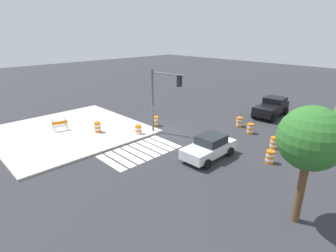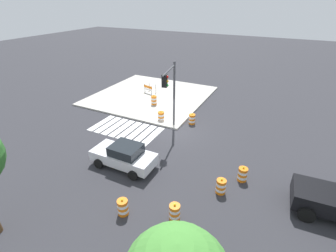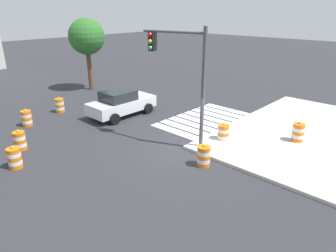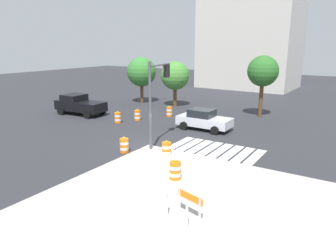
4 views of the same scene
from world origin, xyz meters
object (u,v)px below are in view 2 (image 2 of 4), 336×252
traffic_barrel_median_far (221,186)px  sports_car (124,155)px  traffic_barrel_on_sidewalk (154,100)px  construction_barricade (149,88)px  traffic_barrel_near_corner (175,212)px  traffic_barrel_far_curb (192,119)px  traffic_barrel_lane_center (243,174)px  traffic_light_pole (171,87)px  traffic_barrel_median_near (161,117)px  traffic_barrel_crosswalk_end (123,207)px

traffic_barrel_median_far → sports_car: bearing=3.1°
traffic_barrel_on_sidewalk → sports_car: bearing=108.5°
traffic_barrel_on_sidewalk → construction_barricade: 3.52m
traffic_barrel_near_corner → traffic_barrel_on_sidewalk: 14.77m
construction_barricade → traffic_barrel_near_corner: bearing=124.4°
traffic_barrel_far_curb → traffic_barrel_lane_center: same height
construction_barricade → traffic_light_pole: traffic_light_pole is taller
traffic_barrel_median_near → traffic_light_pole: 4.09m
traffic_barrel_lane_center → traffic_barrel_on_sidewalk: size_ratio=1.00×
traffic_barrel_median_near → traffic_barrel_far_curb: (-2.69, -0.78, 0.00)m
traffic_barrel_near_corner → traffic_barrel_far_curb: size_ratio=1.00×
traffic_barrel_near_corner → traffic_barrel_lane_center: size_ratio=1.00×
traffic_barrel_median_near → traffic_barrel_lane_center: size_ratio=1.00×
traffic_barrel_crosswalk_end → traffic_barrel_lane_center: 7.38m
traffic_barrel_median_far → construction_barricade: construction_barricade is taller
traffic_barrel_far_curb → traffic_light_pole: size_ratio=0.19×
traffic_light_pole → traffic_barrel_median_near: bearing=-41.3°
traffic_barrel_crosswalk_end → traffic_barrel_median_near: same height
traffic_barrel_far_curb → traffic_barrel_crosswalk_end: bearing=93.0°
traffic_barrel_on_sidewalk → traffic_light_pole: size_ratio=0.19×
traffic_barrel_median_near → traffic_barrel_median_far: (-7.37, 6.59, 0.00)m
traffic_barrel_near_corner → traffic_light_pole: (4.16, -8.04, 3.46)m
traffic_barrel_median_far → traffic_barrel_lane_center: bearing=-118.4°
traffic_barrel_crosswalk_end → traffic_barrel_far_curb: size_ratio=1.00×
traffic_barrel_median_far → traffic_light_pole: (5.73, -5.15, 3.46)m
traffic_barrel_crosswalk_end → traffic_barrel_far_curb: bearing=-87.0°
sports_car → traffic_barrel_crosswalk_end: (-2.33, 3.44, -0.36)m
traffic_barrel_near_corner → traffic_barrel_median_near: same height
traffic_barrel_lane_center → traffic_light_pole: bearing=-27.9°
traffic_barrel_far_curb → traffic_light_pole: (1.04, 2.23, 3.46)m
traffic_barrel_on_sidewalk → traffic_light_pole: traffic_light_pole is taller
sports_car → traffic_barrel_on_sidewalk: 10.32m
traffic_barrel_on_sidewalk → construction_barricade: traffic_barrel_on_sidewalk is taller
traffic_barrel_median_far → traffic_barrel_far_curb: size_ratio=1.00×
traffic_barrel_lane_center → traffic_barrel_median_far: bearing=61.6°
traffic_barrel_crosswalk_end → traffic_barrel_far_curb: (0.59, -11.17, 0.00)m
traffic_barrel_median_far → construction_barricade: 17.03m
traffic_barrel_near_corner → traffic_light_pole: traffic_light_pole is taller
traffic_barrel_on_sidewalk → traffic_barrel_lane_center: bearing=143.7°
construction_barricade → traffic_light_pole: 9.89m
traffic_barrel_crosswalk_end → traffic_barrel_median_near: bearing=-72.5°
traffic_barrel_far_curb → traffic_barrel_median_near: bearing=16.2°
traffic_barrel_lane_center → traffic_barrel_far_curb: bearing=-45.8°
traffic_barrel_median_far → construction_barricade: bearing=-45.7°
traffic_barrel_near_corner → traffic_barrel_median_near: 11.13m
traffic_barrel_median_far → traffic_light_pole: 8.44m
traffic_barrel_far_curb → construction_barricade: (7.22, -4.81, 0.27)m
traffic_barrel_crosswalk_end → construction_barricade: bearing=-64.0°
traffic_barrel_on_sidewalk → construction_barricade: bearing=-51.4°
traffic_barrel_crosswalk_end → traffic_light_pole: size_ratio=0.19×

